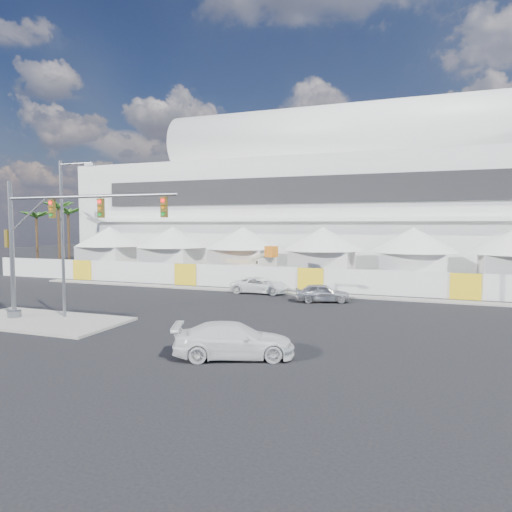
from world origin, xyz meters
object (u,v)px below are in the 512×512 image
(sedan_silver, at_px, (322,293))
(streetlight_median, at_px, (65,228))
(pickup_near, at_px, (234,340))
(pickup_curb, at_px, (260,285))
(boom_lift, at_px, (239,272))
(traffic_mast, at_px, (42,242))
(lot_car_a, at_px, (412,279))

(sedan_silver, xyz_separation_m, streetlight_median, (-13.05, -11.36, 4.80))
(pickup_near, bearing_deg, pickup_curb, -5.89)
(pickup_curb, relative_size, boom_lift, 0.64)
(pickup_near, bearing_deg, traffic_mast, 56.71)
(pickup_near, relative_size, boom_lift, 0.69)
(boom_lift, bearing_deg, sedan_silver, -22.44)
(lot_car_a, height_order, streetlight_median, streetlight_median)
(sedan_silver, xyz_separation_m, pickup_curb, (-5.71, 2.42, -0.01))
(traffic_mast, xyz_separation_m, streetlight_median, (0.62, 1.17, 0.80))
(sedan_silver, relative_size, lot_car_a, 0.93)
(pickup_curb, relative_size, lot_car_a, 1.12)
(lot_car_a, relative_size, traffic_mast, 0.37)
(sedan_silver, relative_size, pickup_near, 0.77)
(traffic_mast, xyz_separation_m, boom_lift, (3.31, 21.57, -3.69))
(pickup_near, height_order, boom_lift, boom_lift)
(pickup_near, bearing_deg, sedan_silver, -24.41)
(pickup_near, height_order, lot_car_a, pickup_near)
(pickup_curb, relative_size, pickup_near, 0.93)
(streetlight_median, relative_size, boom_lift, 1.24)
(pickup_curb, bearing_deg, lot_car_a, -55.66)
(pickup_near, relative_size, streetlight_median, 0.56)
(lot_car_a, distance_m, boom_lift, 16.46)
(pickup_near, distance_m, boom_lift, 26.06)
(pickup_near, xyz_separation_m, boom_lift, (-9.73, 24.17, 0.24))
(pickup_near, xyz_separation_m, lot_car_a, (6.63, 26.01, -0.05))
(sedan_silver, xyz_separation_m, lot_car_a, (5.99, 10.88, 0.03))
(streetlight_median, bearing_deg, traffic_mast, -118.12)
(pickup_curb, relative_size, traffic_mast, 0.41)
(sedan_silver, xyz_separation_m, boom_lift, (-10.37, 9.04, 0.31))
(boom_lift, bearing_deg, pickup_curb, -36.23)
(streetlight_median, bearing_deg, sedan_silver, 41.05)
(sedan_silver, height_order, boom_lift, boom_lift)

